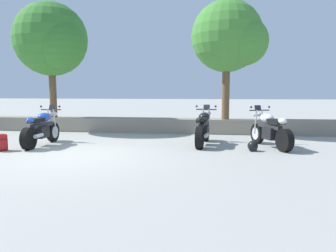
% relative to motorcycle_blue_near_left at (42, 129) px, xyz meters
% --- Properties ---
extents(ground_plane, '(120.00, 120.00, 0.00)m').
position_rel_motorcycle_blue_near_left_xyz_m(ground_plane, '(1.56, -1.34, -0.49)').
color(ground_plane, '#A3A099').
extents(stone_wall, '(36.00, 0.80, 0.55)m').
position_rel_motorcycle_blue_near_left_xyz_m(stone_wall, '(1.56, 3.46, -0.21)').
color(stone_wall, gray).
rests_on(stone_wall, ground).
extents(motorcycle_blue_near_left, '(0.67, 2.06, 1.18)m').
position_rel_motorcycle_blue_near_left_xyz_m(motorcycle_blue_near_left, '(0.00, 0.00, 0.00)').
color(motorcycle_blue_near_left, black).
rests_on(motorcycle_blue_near_left, ground).
extents(motorcycle_black_centre, '(0.67, 2.06, 1.18)m').
position_rel_motorcycle_blue_near_left_xyz_m(motorcycle_black_centre, '(4.75, 0.78, 0.00)').
color(motorcycle_black_centre, black).
rests_on(motorcycle_black_centre, ground).
extents(motorcycle_white_far_right, '(0.99, 1.98, 1.18)m').
position_rel_motorcycle_blue_near_left_xyz_m(motorcycle_white_far_right, '(6.65, 0.59, 0.00)').
color(motorcycle_white_far_right, black).
rests_on(motorcycle_white_far_right, ground).
extents(rider_backpack, '(0.35, 0.35, 0.47)m').
position_rel_motorcycle_blue_near_left_xyz_m(rider_backpack, '(-0.62, -1.00, -0.24)').
color(rider_backpack, '#A31E1E').
rests_on(rider_backpack, ground).
extents(rider_helmet, '(0.28, 0.28, 0.28)m').
position_rel_motorcycle_blue_near_left_xyz_m(rider_helmet, '(6.10, -0.12, -0.35)').
color(rider_helmet, black).
rests_on(rider_helmet, ground).
extents(leafy_tree_far_left, '(3.03, 2.89, 4.56)m').
position_rel_motorcycle_blue_near_left_xyz_m(leafy_tree_far_left, '(-1.24, 3.28, 3.10)').
color(leafy_tree_far_left, brown).
rests_on(leafy_tree_far_left, stone_wall).
extents(leafy_tree_mid_left, '(2.75, 2.62, 4.37)m').
position_rel_motorcycle_blue_near_left_xyz_m(leafy_tree_mid_left, '(5.64, 3.25, 3.06)').
color(leafy_tree_mid_left, brown).
rests_on(leafy_tree_mid_left, stone_wall).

